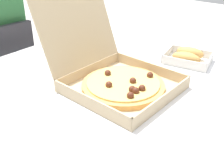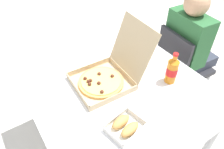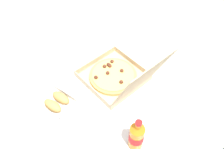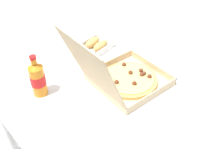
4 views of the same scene
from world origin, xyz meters
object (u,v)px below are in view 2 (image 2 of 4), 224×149
at_px(chair, 180,65).
at_px(cola_bottle, 172,70).
at_px(bread_side_box, 125,126).
at_px(pizza_box_open, 107,76).
at_px(diner_person, 190,44).
at_px(paper_menu, 134,56).

height_order(chair, cola_bottle, cola_bottle).
bearing_deg(bread_side_box, pizza_box_open, 162.42).
height_order(diner_person, cola_bottle, diner_person).
bearing_deg(pizza_box_open, diner_person, 92.37).
bearing_deg(cola_bottle, chair, 120.32).
bearing_deg(diner_person, cola_bottle, -63.01).
height_order(chair, pizza_box_open, pizza_box_open).
bearing_deg(chair, paper_menu, -99.45).
xyz_separation_m(diner_person, cola_bottle, (0.26, -0.51, 0.14)).
distance_m(chair, pizza_box_open, 0.86).
distance_m(diner_person, bread_side_box, 1.06).
distance_m(diner_person, paper_menu, 0.55).
xyz_separation_m(diner_person, paper_menu, (-0.09, -0.54, 0.05)).
xyz_separation_m(bread_side_box, paper_menu, (-0.49, 0.44, -0.02)).
bearing_deg(diner_person, pizza_box_open, -87.63).
bearing_deg(cola_bottle, paper_menu, -174.85).
distance_m(chair, paper_menu, 0.55).
xyz_separation_m(chair, pizza_box_open, (0.04, -0.81, 0.30)).
distance_m(chair, cola_bottle, 0.63).
distance_m(pizza_box_open, cola_bottle, 0.42).
relative_size(bread_side_box, cola_bottle, 0.96).
height_order(diner_person, bread_side_box, diner_person).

